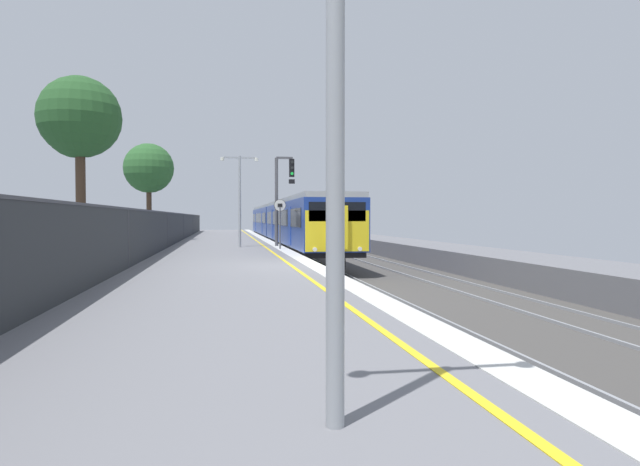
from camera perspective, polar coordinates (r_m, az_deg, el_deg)
ground at (r=18.48m, az=6.27°, el=-5.17°), size 17.40×110.00×1.21m
commuter_train_at_platform at (r=42.25m, az=-3.73°, el=1.19°), size 2.83×40.55×3.81m
signal_gantry at (r=30.30m, az=-4.06°, el=4.48°), size 1.10×0.24×4.94m
speed_limit_sign at (r=27.34m, az=-4.21°, el=1.65°), size 0.59×0.08×2.49m
platform_lamp_near at (r=4.27m, az=1.62°, el=20.56°), size 2.00×0.20×4.92m
platform_lamp_mid at (r=29.49m, az=-8.41°, el=4.23°), size 2.00×0.20×4.88m
platform_back_fence at (r=17.87m, az=-19.48°, el=-0.36°), size 0.07×99.00×1.88m
background_tree_left at (r=24.93m, az=-23.93°, el=10.64°), size 3.33×3.33×7.38m
background_tree_centre at (r=40.03m, az=-17.61°, el=6.33°), size 3.44×3.44×6.75m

